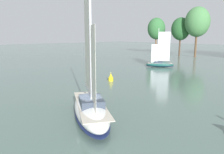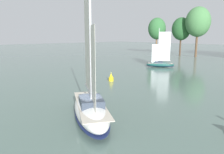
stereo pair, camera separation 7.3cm
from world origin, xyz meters
The scene contains 7 objects.
ground_plane centered at (0.00, 0.00, 0.00)m, with size 400.00×400.00×0.00m, color slate.
tree_shore_left centered at (-44.50, 71.05, 11.50)m, with size 7.98×7.98×16.43m.
tree_shore_center centered at (-32.10, 71.04, 11.10)m, with size 7.70×7.70×15.85m.
tree_shore_right centered at (-24.72, 70.46, 13.60)m, with size 9.44×9.44×19.43m.
sailboat_main centered at (0.02, -0.01, 1.23)m, with size 11.75×8.45×15.96m.
sailboat_moored_mid_channel centered at (-17.52, 36.60, 0.86)m, with size 7.33×6.16×10.38m.
channel_buoy centered at (-12.70, 14.25, 0.67)m, with size 0.93×0.93×1.72m.
Camera 1 is at (17.52, -12.94, 8.58)m, focal length 35.00 mm.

